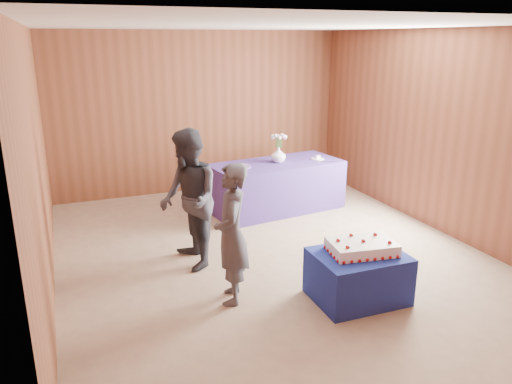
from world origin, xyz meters
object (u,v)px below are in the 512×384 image
sheet_cake (362,247)px  guest_left (232,234)px  serving_table (276,186)px  guest_right (189,200)px  cake_table (358,276)px  vase (278,155)px

sheet_cake → guest_left: size_ratio=0.51×
serving_table → guest_right: (-1.75, -1.47, 0.44)m
cake_table → serving_table: (0.37, 2.87, 0.12)m
sheet_cake → guest_right: (-1.42, 1.38, 0.25)m
serving_table → vase: vase is taller
guest_right → vase: bearing=128.8°
cake_table → guest_left: (-1.19, 0.46, 0.47)m
serving_table → guest_left: guest_left is taller
serving_table → vase: (0.04, 0.02, 0.49)m
cake_table → sheet_cake: (0.04, 0.02, 0.31)m
serving_table → guest_right: size_ratio=1.23×
cake_table → serving_table: size_ratio=0.45×
sheet_cake → guest_right: size_ratio=0.45×
cake_table → guest_right: (-1.38, 1.40, 0.56)m
sheet_cake → vase: vase is taller
sheet_cake → guest_right: guest_right is taller
cake_table → vase: size_ratio=3.91×
guest_left → cake_table: bearing=87.7°
cake_table → guest_left: bearing=160.1°
cake_table → vase: (0.41, 2.89, 0.62)m
vase → guest_right: size_ratio=0.14×
cake_table → guest_right: bearing=135.6°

